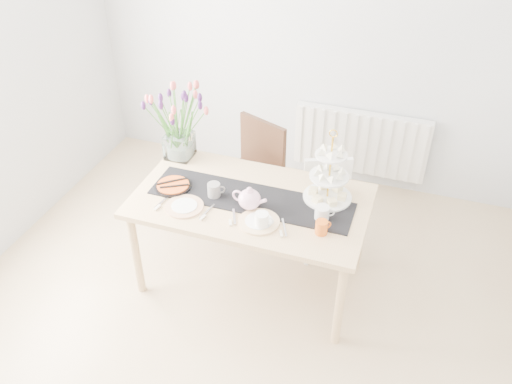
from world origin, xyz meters
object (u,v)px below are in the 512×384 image
(cake_stand, at_px, (329,182))
(mug_orange, at_px, (321,227))
(cream_jug, at_px, (322,213))
(mug_white, at_px, (262,220))
(tulip_vase, at_px, (176,111))
(tart_tin, at_px, (173,186))
(plate_left, at_px, (184,206))
(chair_white, at_px, (328,200))
(dining_table, at_px, (251,208))
(chair_brown, at_px, (253,167))
(mug_grey, at_px, (214,190))
(teapot, at_px, (250,199))
(plate_right, at_px, (259,222))
(radiator, at_px, (360,142))

(cake_stand, bearing_deg, mug_orange, -83.17)
(cream_jug, bearing_deg, mug_white, -166.35)
(tulip_vase, bearing_deg, tart_tin, -71.47)
(cream_jug, xyz_separation_m, plate_left, (-0.90, -0.18, -0.04))
(chair_white, height_order, cake_stand, cake_stand)
(tulip_vase, bearing_deg, cream_jug, -18.25)
(cake_stand, distance_m, cream_jug, 0.24)
(chair_white, distance_m, plate_left, 1.20)
(dining_table, height_order, chair_brown, chair_brown)
(cream_jug, distance_m, mug_grey, 0.75)
(chair_brown, relative_size, mug_orange, 9.78)
(teapot, xyz_separation_m, plate_right, (0.11, -0.12, -0.07))
(chair_white, relative_size, plate_right, 2.77)
(tulip_vase, relative_size, mug_white, 6.57)
(radiator, bearing_deg, cream_jug, -90.46)
(dining_table, relative_size, cake_stand, 3.29)
(tulip_vase, bearing_deg, dining_table, -26.23)
(tulip_vase, distance_m, plate_right, 1.07)
(dining_table, height_order, tulip_vase, tulip_vase)
(mug_orange, bearing_deg, tulip_vase, 110.71)
(radiator, xyz_separation_m, teapot, (-0.49, -1.60, 0.38))
(chair_white, bearing_deg, dining_table, -149.10)
(chair_brown, height_order, mug_orange, chair_brown)
(mug_grey, bearing_deg, chair_white, 15.34)
(chair_white, relative_size, mug_white, 7.11)
(mug_orange, bearing_deg, dining_table, 114.29)
(radiator, bearing_deg, dining_table, -109.06)
(radiator, xyz_separation_m, chair_white, (-0.09, -0.92, -0.02))
(chair_white, xyz_separation_m, cake_stand, (0.06, -0.41, 0.46))
(dining_table, height_order, cream_jug, cream_jug)
(chair_brown, bearing_deg, mug_orange, -26.60)
(dining_table, xyz_separation_m, teapot, (0.03, -0.10, 0.15))
(radiator, xyz_separation_m, mug_white, (-0.36, -1.76, 0.35))
(radiator, xyz_separation_m, plate_right, (-0.38, -1.72, 0.31))
(plate_left, bearing_deg, chair_white, 44.66)
(chair_white, height_order, plate_right, plate_right)
(mug_grey, bearing_deg, cake_stand, -10.75)
(dining_table, relative_size, teapot, 6.61)
(mug_white, bearing_deg, cream_jug, 20.56)
(dining_table, distance_m, chair_white, 0.76)
(plate_left, distance_m, plate_right, 0.52)
(dining_table, bearing_deg, plate_left, -149.20)
(mug_grey, height_order, mug_orange, mug_grey)
(mug_white, bearing_deg, mug_grey, 143.66)
(tulip_vase, xyz_separation_m, teapot, (0.72, -0.44, -0.31))
(cake_stand, xyz_separation_m, plate_left, (-0.88, -0.40, -0.13))
(chair_white, bearing_deg, chair_brown, 148.78)
(radiator, height_order, chair_brown, chair_brown)
(radiator, relative_size, cake_stand, 2.47)
(cream_jug, bearing_deg, teapot, 168.71)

